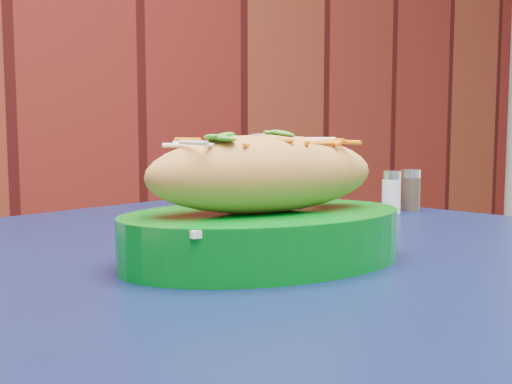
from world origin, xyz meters
TOP-DOWN VIEW (x-y plane):
  - cafe_table at (-0.13, 1.72)m, footprint 0.91×0.91m
  - banh_mi_basket at (-0.19, 1.65)m, footprint 0.31×0.23m
  - salad_plate at (0.04, 1.91)m, footprint 0.20×0.20m
  - salt_shaker at (0.17, 1.79)m, footprint 0.03×0.03m
  - pepper_shaker at (0.22, 1.79)m, footprint 0.03×0.03m

SIDE VIEW (x-z plane):
  - cafe_table at x=-0.13m, z-range 0.29..1.04m
  - salt_shaker at x=0.17m, z-range 0.75..0.81m
  - pepper_shaker at x=0.22m, z-range 0.75..0.81m
  - salad_plate at x=0.04m, z-range 0.73..0.85m
  - banh_mi_basket at x=-0.19m, z-range 0.74..0.86m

